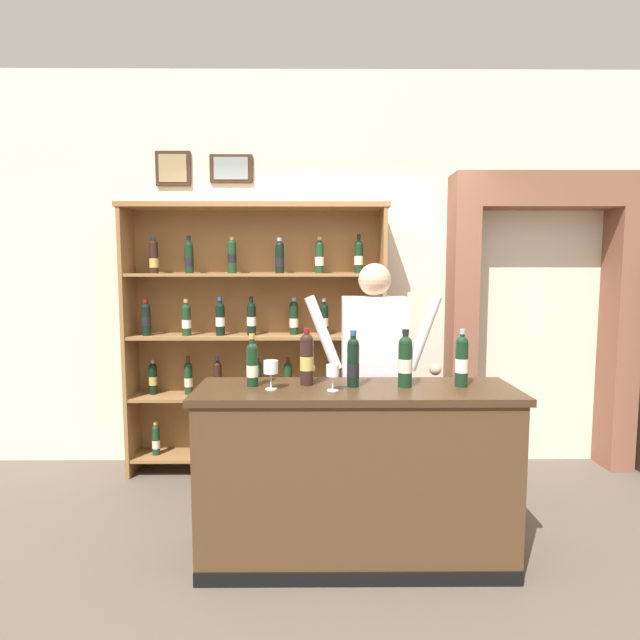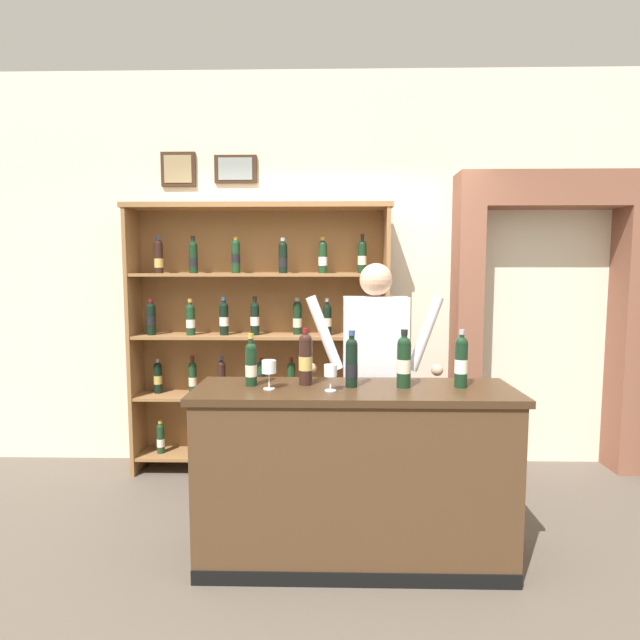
% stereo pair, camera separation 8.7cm
% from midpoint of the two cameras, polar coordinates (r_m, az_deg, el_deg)
% --- Properties ---
extents(ground_plane, '(14.00, 14.00, 0.02)m').
position_cam_midpoint_polar(ground_plane, '(3.22, -0.65, -25.30)').
color(ground_plane, brown).
extents(back_wall, '(12.00, 0.19, 3.26)m').
position_cam_midpoint_polar(back_wall, '(4.36, -0.59, 5.47)').
color(back_wall, beige).
rests_on(back_wall, ground).
extents(wine_shelf, '(2.09, 0.34, 2.16)m').
position_cam_midpoint_polar(wine_shelf, '(4.14, -7.72, -1.25)').
color(wine_shelf, olive).
rests_on(wine_shelf, ground).
extents(archway_doorway, '(1.51, 0.45, 2.41)m').
position_cam_midpoint_polar(archway_doorway, '(4.61, 22.58, 1.49)').
color(archway_doorway, brown).
rests_on(archway_doorway, ground).
extents(tasting_counter, '(1.77, 0.55, 1.00)m').
position_cam_midpoint_polar(tasting_counter, '(2.99, 3.12, -16.91)').
color(tasting_counter, '#4C331E').
rests_on(tasting_counter, ground).
extents(shopkeeper, '(0.93, 0.22, 1.69)m').
position_cam_midpoint_polar(shopkeeper, '(3.43, 5.32, -4.43)').
color(shopkeeper, '#2D3347').
rests_on(shopkeeper, ground).
extents(tasting_bottle_bianco, '(0.07, 0.07, 0.29)m').
position_cam_midpoint_polar(tasting_bottle_bianco, '(2.88, -8.47, -4.84)').
color(tasting_bottle_bianco, black).
rests_on(tasting_bottle_bianco, tasting_counter).
extents(tasting_bottle_grappa, '(0.08, 0.08, 0.32)m').
position_cam_midpoint_polar(tasting_bottle_grappa, '(2.88, -2.35, -4.29)').
color(tasting_bottle_grappa, black).
rests_on(tasting_bottle_grappa, tasting_counter).
extents(tasting_bottle_riserva, '(0.07, 0.07, 0.32)m').
position_cam_midpoint_polar(tasting_bottle_riserva, '(2.84, 2.85, -4.67)').
color(tasting_bottle_riserva, black).
rests_on(tasting_bottle_riserva, tasting_counter).
extents(tasting_bottle_prosecco, '(0.08, 0.08, 0.32)m').
position_cam_midpoint_polar(tasting_bottle_prosecco, '(2.86, 8.66, -4.46)').
color(tasting_bottle_prosecco, black).
rests_on(tasting_bottle_prosecco, tasting_counter).
extents(tasting_bottle_chianti, '(0.07, 0.07, 0.32)m').
position_cam_midpoint_polar(tasting_bottle_chianti, '(2.93, 14.78, -4.39)').
color(tasting_bottle_chianti, black).
rests_on(tasting_bottle_chianti, tasting_counter).
extents(wine_glass_spare, '(0.08, 0.08, 0.16)m').
position_cam_midpoint_polar(wine_glass_spare, '(2.79, -6.44, -5.45)').
color(wine_glass_spare, silver).
rests_on(wine_glass_spare, tasting_counter).
extents(wine_glass_center, '(0.07, 0.07, 0.14)m').
position_cam_midpoint_polar(wine_glass_center, '(2.74, 0.51, -5.86)').
color(wine_glass_center, silver).
rests_on(wine_glass_center, tasting_counter).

